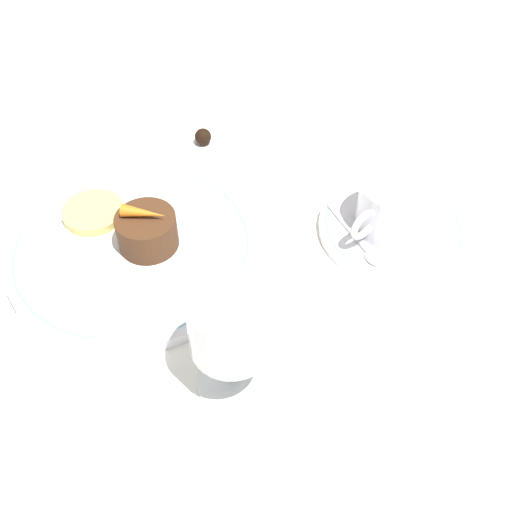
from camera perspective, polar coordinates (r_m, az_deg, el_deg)
name	(u,v)px	position (r m, az deg, el deg)	size (l,w,h in m)	color
ground_plane	(164,276)	(0.62, -8.74, -1.90)	(3.00, 3.00, 0.00)	white
dinner_plate	(133,248)	(0.64, -11.60, 0.79)	(0.26, 0.26, 0.01)	white
saucer	(393,228)	(0.66, 12.88, 2.59)	(0.16, 0.16, 0.01)	white
coffee_cup	(397,204)	(0.64, 13.32, 4.81)	(0.11, 0.08, 0.06)	white
spoon	(359,241)	(0.63, 9.79, 1.40)	(0.03, 0.10, 0.00)	silver
wine_glass	(231,330)	(0.47, -2.39, -7.10)	(0.07, 0.07, 0.11)	silver
dessert_cake	(147,231)	(0.62, -10.33, 2.35)	(0.06, 0.06, 0.04)	#4C2D19
carrot_garnish	(144,213)	(0.60, -10.65, 4.05)	(0.04, 0.04, 0.01)	orange
pineapple_slice	(93,212)	(0.67, -15.22, 4.05)	(0.07, 0.07, 0.01)	#EFE075
chocolate_truffle	(203,137)	(0.77, -5.07, 11.26)	(0.02, 0.02, 0.02)	black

